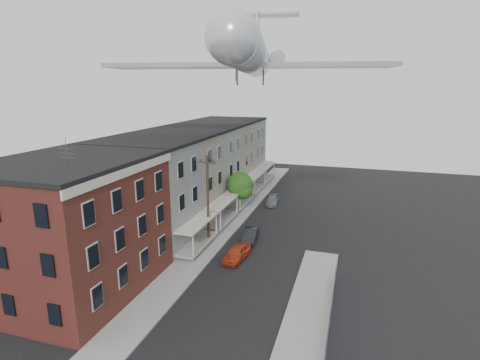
% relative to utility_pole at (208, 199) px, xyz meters
% --- Properties ---
extents(sidewalk_left, '(3.00, 62.00, 0.12)m').
position_rel_utility_pole_xyz_m(sidewalk_left, '(0.10, 6.00, -4.61)').
color(sidewalk_left, gray).
rests_on(sidewalk_left, ground).
extents(sidewalk_right, '(3.00, 26.00, 0.12)m').
position_rel_utility_pole_xyz_m(sidewalk_right, '(11.10, -12.00, -4.61)').
color(sidewalk_right, gray).
rests_on(sidewalk_right, ground).
extents(curb_left, '(0.15, 62.00, 0.14)m').
position_rel_utility_pole_xyz_m(curb_left, '(1.55, 6.00, -4.60)').
color(curb_left, gray).
rests_on(curb_left, ground).
extents(curb_right, '(0.15, 26.00, 0.14)m').
position_rel_utility_pole_xyz_m(curb_right, '(9.65, -12.00, -4.60)').
color(curb_right, gray).
rests_on(curb_right, ground).
extents(corner_building, '(10.31, 12.30, 12.15)m').
position_rel_utility_pole_xyz_m(corner_building, '(-6.40, -11.00, 0.49)').
color(corner_building, '#3B1412').
rests_on(corner_building, ground).
extents(row_house_a, '(11.98, 7.00, 10.30)m').
position_rel_utility_pole_xyz_m(row_house_a, '(-6.36, -1.50, 0.45)').
color(row_house_a, slate).
rests_on(row_house_a, ground).
extents(row_house_b, '(11.98, 7.00, 10.30)m').
position_rel_utility_pole_xyz_m(row_house_b, '(-6.36, 5.50, 0.45)').
color(row_house_b, '#756B5D').
rests_on(row_house_b, ground).
extents(row_house_c, '(11.98, 7.00, 10.30)m').
position_rel_utility_pole_xyz_m(row_house_c, '(-6.36, 12.50, 0.45)').
color(row_house_c, slate).
rests_on(row_house_c, ground).
extents(row_house_d, '(11.98, 7.00, 10.30)m').
position_rel_utility_pole_xyz_m(row_house_d, '(-6.36, 19.50, 0.45)').
color(row_house_d, '#756B5D').
rests_on(row_house_d, ground).
extents(row_house_e, '(11.98, 7.00, 10.30)m').
position_rel_utility_pole_xyz_m(row_house_e, '(-6.36, 26.50, 0.45)').
color(row_house_e, slate).
rests_on(row_house_e, ground).
extents(chainlink_fence, '(0.06, 18.06, 1.90)m').
position_rel_utility_pole_xyz_m(chainlink_fence, '(12.60, -13.00, -3.68)').
color(chainlink_fence, gray).
rests_on(chainlink_fence, ground).
extents(utility_pole, '(1.80, 0.26, 9.00)m').
position_rel_utility_pole_xyz_m(utility_pole, '(0.00, 0.00, 0.00)').
color(utility_pole, black).
rests_on(utility_pole, ground).
extents(street_tree, '(3.22, 3.20, 5.20)m').
position_rel_utility_pole_xyz_m(street_tree, '(0.33, 9.92, -1.22)').
color(street_tree, black).
rests_on(street_tree, ground).
extents(car_near, '(1.97, 4.04, 1.33)m').
position_rel_utility_pole_xyz_m(car_near, '(3.80, -2.60, -4.01)').
color(car_near, '#B33517').
rests_on(car_near, ground).
extents(car_mid, '(1.77, 3.89, 1.24)m').
position_rel_utility_pole_xyz_m(car_mid, '(3.80, 1.90, -4.06)').
color(car_mid, black).
rests_on(car_mid, ground).
extents(car_far, '(1.91, 3.80, 1.06)m').
position_rel_utility_pole_xyz_m(car_far, '(3.28, 14.50, -4.14)').
color(car_far, slate).
rests_on(car_far, ground).
extents(airplane, '(27.79, 31.75, 9.13)m').
position_rel_utility_pole_xyz_m(airplane, '(2.45, 6.15, 13.81)').
color(airplane, '#B9BABE').
rests_on(airplane, ground).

